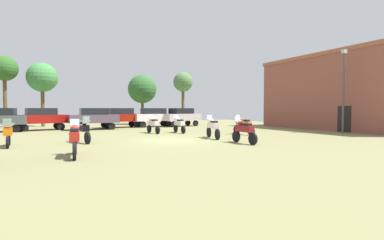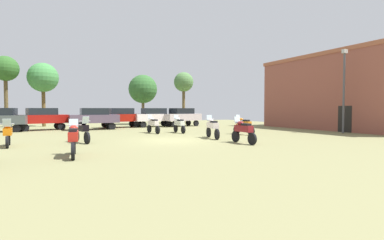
% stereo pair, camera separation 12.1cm
% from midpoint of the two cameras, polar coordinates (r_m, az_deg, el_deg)
% --- Properties ---
extents(ground_plane, '(44.00, 52.00, 0.02)m').
position_cam_midpoint_polar(ground_plane, '(17.34, -3.79, -4.15)').
color(ground_plane, olive).
extents(brick_building, '(6.12, 14.94, 7.04)m').
position_cam_midpoint_polar(brick_building, '(30.25, 28.16, 4.99)').
color(brick_building, brown).
rests_on(brick_building, ground).
extents(motorcycle_1, '(0.75, 2.28, 1.51)m').
position_cam_midpoint_polar(motorcycle_1, '(18.48, 4.33, -1.41)').
color(motorcycle_1, black).
rests_on(motorcycle_1, ground).
extents(motorcycle_2, '(0.78, 2.27, 1.50)m').
position_cam_midpoint_polar(motorcycle_2, '(17.24, -21.19, -1.83)').
color(motorcycle_2, black).
rests_on(motorcycle_2, ground).
extents(motorcycle_3, '(0.62, 2.14, 1.46)m').
position_cam_midpoint_polar(motorcycle_3, '(22.55, -7.69, -0.83)').
color(motorcycle_3, black).
rests_on(motorcycle_3, ground).
extents(motorcycle_5, '(0.62, 2.16, 1.48)m').
position_cam_midpoint_polar(motorcycle_5, '(16.01, 10.51, -2.07)').
color(motorcycle_5, black).
rests_on(motorcycle_5, ground).
extents(motorcycle_6, '(0.62, 2.07, 1.44)m').
position_cam_midpoint_polar(motorcycle_6, '(22.69, -2.45, -0.82)').
color(motorcycle_6, black).
rests_on(motorcycle_6, ground).
extents(motorcycle_8, '(0.62, 2.06, 1.44)m').
position_cam_midpoint_polar(motorcycle_8, '(17.10, -32.96, -2.20)').
color(motorcycle_8, black).
rests_on(motorcycle_8, ground).
extents(motorcycle_9, '(0.62, 2.16, 1.48)m').
position_cam_midpoint_polar(motorcycle_9, '(21.50, 10.48, -0.97)').
color(motorcycle_9, black).
rests_on(motorcycle_9, ground).
extents(motorcycle_10, '(0.62, 2.25, 1.50)m').
position_cam_midpoint_polar(motorcycle_10, '(12.30, -22.53, -3.44)').
color(motorcycle_10, black).
rests_on(motorcycle_10, ground).
extents(car_1, '(4.57, 2.60, 2.00)m').
position_cam_midpoint_polar(car_1, '(28.82, -27.88, 0.49)').
color(car_1, black).
rests_on(car_1, ground).
extents(car_3, '(4.36, 1.96, 2.00)m').
position_cam_midpoint_polar(car_3, '(30.71, -7.58, 0.83)').
color(car_3, black).
rests_on(car_3, ground).
extents(car_4, '(4.56, 2.56, 2.00)m').
position_cam_midpoint_polar(car_4, '(31.25, -1.98, 0.87)').
color(car_4, black).
rests_on(car_4, ground).
extents(car_5, '(4.30, 1.81, 2.00)m').
position_cam_midpoint_polar(car_5, '(27.64, -18.97, 0.57)').
color(car_5, black).
rests_on(car_5, ground).
extents(car_6, '(4.44, 2.15, 2.00)m').
position_cam_midpoint_polar(car_6, '(30.03, -14.05, 0.75)').
color(car_6, black).
rests_on(car_6, ground).
extents(tree_2, '(3.15, 3.15, 6.92)m').
position_cam_midpoint_polar(tree_2, '(35.03, -27.73, 7.50)').
color(tree_2, brown).
rests_on(tree_2, ground).
extents(tree_3, '(3.53, 3.53, 6.15)m').
position_cam_midpoint_polar(tree_3, '(35.84, -9.77, 6.13)').
color(tree_3, brown).
rests_on(tree_3, ground).
extents(tree_4, '(2.50, 2.50, 7.23)m').
position_cam_midpoint_polar(tree_4, '(34.37, -33.40, 8.44)').
color(tree_4, brown).
rests_on(tree_4, ground).
extents(tree_5, '(2.60, 2.60, 6.83)m').
position_cam_midpoint_polar(tree_5, '(38.10, -1.61, 7.48)').
color(tree_5, brown).
rests_on(tree_5, ground).
extents(lamp_post, '(0.44, 0.24, 6.58)m').
position_cam_midpoint_polar(lamp_post, '(25.41, 28.42, 5.95)').
color(lamp_post, '#47474C').
rests_on(lamp_post, ground).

